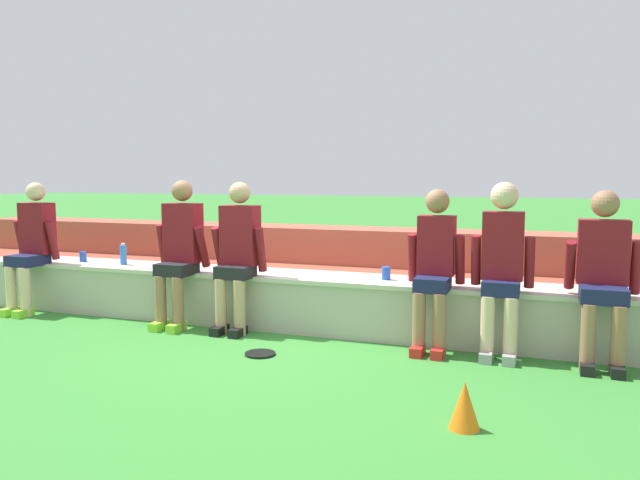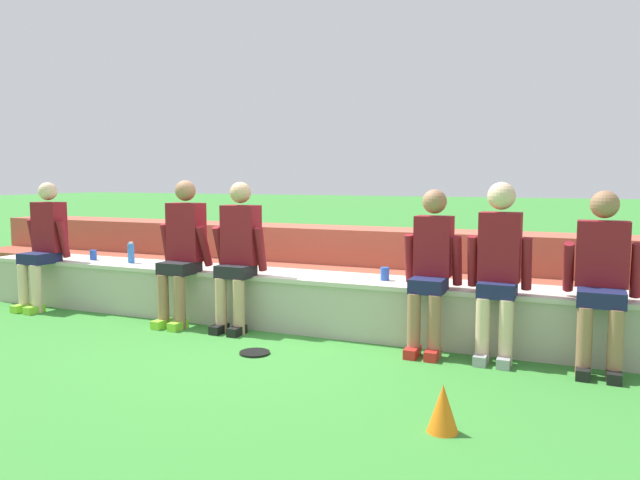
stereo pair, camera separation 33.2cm
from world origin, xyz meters
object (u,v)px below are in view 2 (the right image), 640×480
object	(u,v)px
person_center	(238,251)
plastic_cup_left_end	(93,255)
water_bottle_near_left	(131,253)
plastic_cup_middle	(385,274)
frisbee	(255,353)
person_far_right	(498,264)
person_right_of_center	(431,266)
person_left_of_center	(182,248)
water_bottle_near_right	(43,247)
person_rightmost_edge	(602,274)
person_far_left	(44,242)
sports_cone	(443,408)

from	to	relation	value
person_center	plastic_cup_left_end	distance (m)	2.14
water_bottle_near_left	plastic_cup_middle	bearing A→B (deg)	0.37
person_center	frisbee	bearing A→B (deg)	-50.53
frisbee	person_far_right	bearing A→B (deg)	19.49
person_center	person_right_of_center	bearing A→B (deg)	0.46
person_left_of_center	water_bottle_near_right	world-z (taller)	person_left_of_center
person_left_of_center	water_bottle_near_right	size ratio (longest dim) A/B	6.20
person_rightmost_edge	frisbee	size ratio (longest dim) A/B	5.37
person_far_left	person_center	world-z (taller)	person_center
plastic_cup_left_end	sports_cone	world-z (taller)	plastic_cup_left_end
person_far_left	plastic_cup_left_end	world-z (taller)	person_far_left
person_rightmost_edge	sports_cone	distance (m)	1.94
water_bottle_near_left	sports_cone	xyz separation A→B (m)	(3.87, -1.90, -0.49)
sports_cone	frisbee	bearing A→B (deg)	151.98
person_left_of_center	plastic_cup_middle	xyz separation A→B (m)	(2.01, 0.32, -0.18)
person_right_of_center	person_rightmost_edge	bearing A→B (deg)	0.30
water_bottle_near_right	frisbee	world-z (taller)	water_bottle_near_right
person_rightmost_edge	person_left_of_center	bearing A→B (deg)	-179.44
sports_cone	person_center	bearing A→B (deg)	145.26
person_far_left	sports_cone	distance (m)	5.13
person_left_of_center	person_far_right	bearing A→B (deg)	0.15
person_left_of_center	person_right_of_center	distance (m)	2.50
person_far_left	plastic_cup_left_end	bearing A→B (deg)	40.23
water_bottle_near_left	plastic_cup_left_end	bearing A→B (deg)	177.02
person_left_of_center	person_right_of_center	xyz separation A→B (m)	(2.50, 0.03, -0.04)
person_center	plastic_cup_middle	world-z (taller)	person_center
person_center	plastic_cup_left_end	world-z (taller)	person_center
person_far_right	plastic_cup_left_end	bearing A→B (deg)	175.90
sports_cone	water_bottle_near_right	bearing A→B (deg)	159.48
person_right_of_center	water_bottle_near_left	world-z (taller)	person_right_of_center
person_left_of_center	water_bottle_near_left	bearing A→B (deg)	161.47
person_center	water_bottle_near_left	bearing A→B (deg)	169.40
frisbee	sports_cone	bearing A→B (deg)	-28.02
plastic_cup_middle	person_far_left	bearing A→B (deg)	-175.26
water_bottle_near_left	plastic_cup_middle	distance (m)	2.91
plastic_cup_left_end	person_left_of_center	bearing A→B (deg)	-12.72
person_far_left	frisbee	distance (m)	3.21
person_left_of_center	person_center	size ratio (longest dim) A/B	1.01
person_left_of_center	plastic_cup_middle	distance (m)	2.04
water_bottle_near_right	plastic_cup_middle	xyz separation A→B (m)	(4.31, -0.05, -0.05)
person_far_left	water_bottle_near_right	xyz separation A→B (m)	(-0.43, 0.37, -0.11)
person_far_right	sports_cone	distance (m)	1.73
person_left_of_center	water_bottle_near_right	bearing A→B (deg)	170.89
person_center	plastic_cup_left_end	size ratio (longest dim) A/B	12.61
person_right_of_center	water_bottle_near_left	xyz separation A→B (m)	(-3.41, 0.27, -0.09)
person_left_of_center	sports_cone	xyz separation A→B (m)	(2.96, -1.60, -0.63)
person_right_of_center	water_bottle_near_right	world-z (taller)	person_right_of_center
plastic_cup_middle	sports_cone	bearing A→B (deg)	-63.59
person_far_left	water_bottle_near_right	bearing A→B (deg)	139.32
person_far_right	water_bottle_near_left	size ratio (longest dim) A/B	6.15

